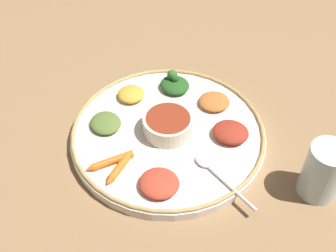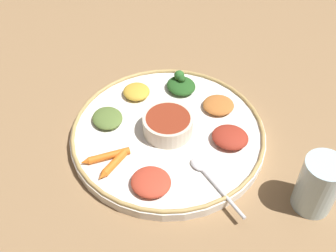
# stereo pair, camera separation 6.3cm
# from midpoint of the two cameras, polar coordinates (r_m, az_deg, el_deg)

# --- Properties ---
(ground_plane) EXTENTS (2.40, 2.40, 0.00)m
(ground_plane) POSITION_cam_midpoint_polar(r_m,az_deg,el_deg) (0.86, -2.09, -1.71)
(ground_plane) COLOR olive
(platter) EXTENTS (0.40, 0.40, 0.02)m
(platter) POSITION_cam_midpoint_polar(r_m,az_deg,el_deg) (0.85, -2.11, -1.25)
(platter) COLOR white
(platter) RESTS_ON ground_plane
(platter_rim) EXTENTS (0.40, 0.40, 0.01)m
(platter_rim) POSITION_cam_midpoint_polar(r_m,az_deg,el_deg) (0.84, -2.13, -0.65)
(platter_rim) COLOR tan
(platter_rim) RESTS_ON platter
(center_bowl) EXTENTS (0.10, 0.10, 0.04)m
(center_bowl) POSITION_cam_midpoint_polar(r_m,az_deg,el_deg) (0.83, -2.17, 0.19)
(center_bowl) COLOR beige
(center_bowl) RESTS_ON platter
(spoon) EXTENTS (0.14, 0.10, 0.01)m
(spoon) POSITION_cam_midpoint_polar(r_m,az_deg,el_deg) (0.77, 4.22, -6.58)
(spoon) COLOR silver
(spoon) RESTS_ON platter
(greens_pile) EXTENTS (0.09, 0.09, 0.04)m
(greens_pile) POSITION_cam_midpoint_polar(r_m,az_deg,el_deg) (0.93, -1.04, 5.83)
(greens_pile) COLOR #23511E
(greens_pile) RESTS_ON platter
(carrot_near_spoon) EXTENTS (0.05, 0.09, 0.01)m
(carrot_near_spoon) POSITION_cam_midpoint_polar(r_m,az_deg,el_deg) (0.80, -10.28, -4.93)
(carrot_near_spoon) COLOR orange
(carrot_near_spoon) RESTS_ON platter
(carrot_outer) EXTENTS (0.07, 0.05, 0.01)m
(carrot_outer) POSITION_cam_midpoint_polar(r_m,az_deg,el_deg) (0.78, -9.27, -6.07)
(carrot_outer) COLOR orange
(carrot_outer) RESTS_ON platter
(mound_berbere_red) EXTENTS (0.09, 0.10, 0.02)m
(mound_berbere_red) POSITION_cam_midpoint_polar(r_m,az_deg,el_deg) (0.75, -3.65, -7.99)
(mound_berbere_red) COLOR #B73D28
(mound_berbere_red) RESTS_ON platter
(mound_chickpea) EXTENTS (0.07, 0.07, 0.02)m
(mound_chickpea) POSITION_cam_midpoint_polar(r_m,az_deg,el_deg) (0.90, 4.42, 3.33)
(mound_chickpea) COLOR #B2662D
(mound_chickpea) RESTS_ON platter
(mound_lentil_yellow) EXTENTS (0.08, 0.08, 0.02)m
(mound_lentil_yellow) POSITION_cam_midpoint_polar(r_m,az_deg,el_deg) (0.92, -7.09, 4.33)
(mound_lentil_yellow) COLOR gold
(mound_lentil_yellow) RESTS_ON platter
(mound_beet) EXTENTS (0.09, 0.09, 0.02)m
(mound_beet) POSITION_cam_midpoint_polar(r_m,az_deg,el_deg) (0.83, 6.51, -0.94)
(mound_beet) COLOR maroon
(mound_beet) RESTS_ON platter
(mound_collards) EXTENTS (0.09, 0.09, 0.02)m
(mound_collards) POSITION_cam_midpoint_polar(r_m,az_deg,el_deg) (0.86, -10.68, 0.35)
(mound_collards) COLOR #567033
(mound_collards) RESTS_ON platter
(drinking_glass) EXTENTS (0.07, 0.07, 0.11)m
(drinking_glass) POSITION_cam_midpoint_polar(r_m,az_deg,el_deg) (0.78, 18.33, -6.45)
(drinking_glass) COLOR silver
(drinking_glass) RESTS_ON ground_plane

